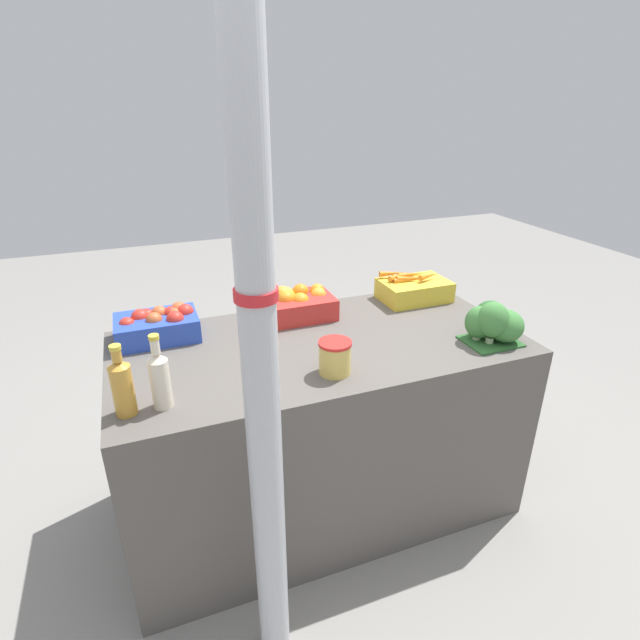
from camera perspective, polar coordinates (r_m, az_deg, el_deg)
ground_plane at (r=2.59m, az=0.00°, el=-19.60°), size 10.00×10.00×0.00m
market_table at (r=2.31m, az=0.00°, el=-11.97°), size 1.70×0.84×0.85m
support_pole at (r=1.26m, az=-7.19°, el=0.51°), size 0.11×0.11×2.58m
apple_crate at (r=2.21m, az=-17.87°, el=-0.41°), size 0.33×0.22×0.13m
orange_crate at (r=2.31m, az=-2.69°, el=1.88°), size 0.33×0.22×0.14m
carrot_crate at (r=2.55m, az=10.64°, el=3.51°), size 0.33×0.22×0.14m
broccoli_pile at (r=2.18m, az=19.27°, el=-0.24°), size 0.23×0.20×0.19m
juice_bottle_amber at (r=1.71m, az=-21.67°, el=-7.00°), size 0.07×0.07×0.25m
juice_bottle_cloudy at (r=1.70m, az=-17.84°, el=-6.34°), size 0.06×0.06×0.26m
pickle_jar at (r=1.84m, az=1.71°, el=-4.26°), size 0.12×0.12×0.13m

